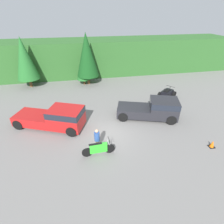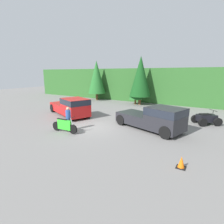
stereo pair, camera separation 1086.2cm
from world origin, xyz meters
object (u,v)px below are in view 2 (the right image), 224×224
at_px(dirt_bike, 64,126).
at_px(pickup_truck_red, 71,106).
at_px(traffic_cone, 181,163).
at_px(pickup_truck_second, 155,118).
at_px(rider_person, 68,118).
at_px(quad_atv, 206,119).

bearing_deg(dirt_bike, pickup_truck_red, 125.08).
relative_size(pickup_truck_red, traffic_cone, 11.14).
distance_m(pickup_truck_red, pickup_truck_second, 8.47).
bearing_deg(pickup_truck_red, dirt_bike, -29.55).
distance_m(dirt_bike, rider_person, 0.65).
bearing_deg(traffic_cone, pickup_truck_second, 120.35).
xyz_separation_m(pickup_truck_red, rider_person, (2.99, -3.43, -0.01)).
height_order(pickup_truck_second, dirt_bike, pickup_truck_second).
bearing_deg(rider_person, dirt_bike, -85.23).
bearing_deg(pickup_truck_red, pickup_truck_second, 21.69).
bearing_deg(pickup_truck_second, pickup_truck_red, -162.92).
xyz_separation_m(pickup_truck_red, dirt_bike, (3.01, -3.88, -0.49)).
relative_size(dirt_bike, traffic_cone, 4.11).
distance_m(pickup_truck_second, rider_person, 6.40).
bearing_deg(pickup_truck_second, rider_person, -131.05).
bearing_deg(pickup_truck_red, traffic_cone, -0.21).
bearing_deg(dirt_bike, rider_person, 90.34).
bearing_deg(quad_atv, dirt_bike, -175.22).
height_order(pickup_truck_red, traffic_cone, pickup_truck_red).
relative_size(rider_person, traffic_cone, 3.25).
distance_m(quad_atv, rider_person, 11.19).
relative_size(pickup_truck_red, pickup_truck_second, 1.09).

